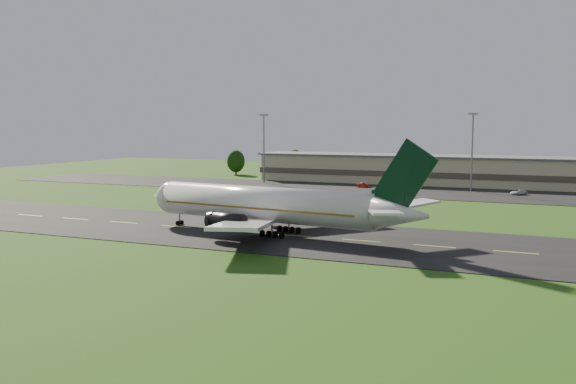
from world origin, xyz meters
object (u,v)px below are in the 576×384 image
at_px(light_mast_centre, 472,142).
at_px(service_vehicle_c, 518,192).
at_px(airliner, 269,205).
at_px(terminal, 484,172).
at_px(service_vehicle_b, 363,185).
at_px(light_mast_west, 264,140).
at_px(service_vehicle_a, 380,188).

height_order(light_mast_centre, service_vehicle_c, light_mast_centre).
height_order(airliner, terminal, airliner).
bearing_deg(service_vehicle_b, light_mast_centre, -90.23).
xyz_separation_m(light_mast_west, service_vehicle_c, (72.01, -4.42, -12.04)).
height_order(light_mast_centre, service_vehicle_a, light_mast_centre).
distance_m(terminal, light_mast_centre, 18.45).
bearing_deg(service_vehicle_b, terminal, -63.05).
xyz_separation_m(light_mast_west, light_mast_centre, (60.00, 0.00, 0.00)).
distance_m(terminal, service_vehicle_c, 23.40).
height_order(airliner, service_vehicle_b, airliner).
distance_m(terminal, light_mast_west, 64.10).
height_order(airliner, light_mast_west, light_mast_west).
relative_size(service_vehicle_a, service_vehicle_b, 1.19).
height_order(service_vehicle_a, service_vehicle_c, service_vehicle_a).
xyz_separation_m(airliner, service_vehicle_c, (32.28, 75.68, -3.96)).
distance_m(airliner, service_vehicle_b, 78.52).
distance_m(service_vehicle_a, service_vehicle_c, 34.18).
distance_m(service_vehicle_a, service_vehicle_b, 10.29).
relative_size(terminal, light_mast_west, 7.13).
bearing_deg(service_vehicle_c, service_vehicle_b, -142.53).
distance_m(light_mast_centre, service_vehicle_a, 26.67).
relative_size(light_mast_west, light_mast_centre, 1.00).
height_order(terminal, service_vehicle_b, terminal).
bearing_deg(service_vehicle_b, service_vehicle_a, -143.09).
relative_size(light_mast_centre, service_vehicle_a, 4.71).
distance_m(light_mast_centre, service_vehicle_b, 31.05).
relative_size(airliner, light_mast_centre, 2.52).
bearing_deg(light_mast_west, light_mast_centre, 0.00).
distance_m(light_mast_centre, service_vehicle_c, 17.57).
bearing_deg(service_vehicle_a, airliner, -113.71).
xyz_separation_m(airliner, terminal, (21.68, 96.28, -0.67)).
xyz_separation_m(service_vehicle_b, service_vehicle_c, (40.55, -2.30, 0.00)).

